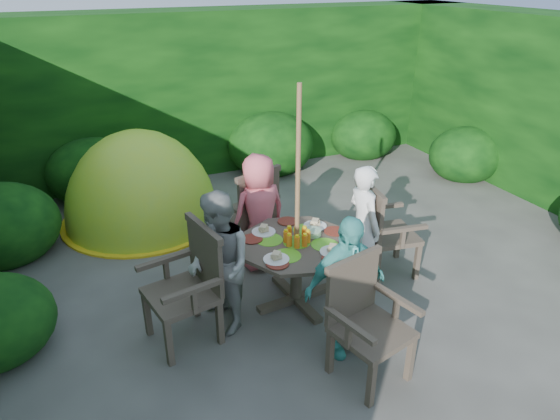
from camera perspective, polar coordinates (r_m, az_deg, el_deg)
name	(u,v)px	position (r m, az deg, el deg)	size (l,w,h in m)	color
ground	(339,277)	(5.55, 6.81, -7.67)	(60.00, 60.00, 0.00)	#474540
hedge_enclosure	(289,134)	(6.09, 1.09, 8.66)	(9.00, 9.00, 2.50)	black
patio_table	(297,252)	(4.86, 1.95, -4.80)	(1.28, 1.28, 0.82)	#3B3026
parasol_pole	(297,203)	(4.61, 2.01, 0.81)	(0.04, 0.04, 2.20)	brown
garden_chair_right	(383,229)	(5.47, 11.71, -2.15)	(0.62, 0.68, 1.00)	#3B3026
garden_chair_left	(190,284)	(4.50, -10.29, -8.31)	(0.67, 0.72, 1.04)	#3B3026
garden_chair_back	(250,210)	(5.72, -3.48, -0.03)	(0.77, 0.72, 1.04)	#3B3026
garden_chair_front	(365,319)	(4.14, 9.67, -12.15)	(0.70, 0.65, 0.99)	#3B3026
child_right	(363,226)	(5.22, 9.50, -1.78)	(0.48, 0.32, 1.32)	white
child_left	(220,264)	(4.50, -6.91, -6.17)	(0.66, 0.51, 1.36)	gray
child_back	(259,212)	(5.43, -2.38, -0.27)	(0.64, 0.42, 1.32)	#EE6270
child_front	(346,287)	(4.26, 7.50, -8.71)	(0.76, 0.32, 1.30)	#4FB9B0
dome_tent	(144,219)	(6.99, -15.24, -0.97)	(2.22, 2.22, 2.44)	#B6D929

